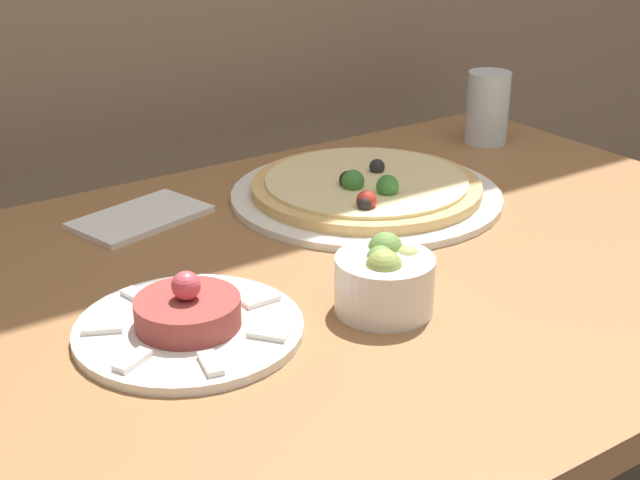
% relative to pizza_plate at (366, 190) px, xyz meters
% --- Properties ---
extents(dining_table, '(1.21, 0.81, 0.74)m').
position_rel_pizza_plate_xyz_m(dining_table, '(-0.15, -0.16, -0.11)').
color(dining_table, olive).
rests_on(dining_table, ground_plane).
extents(pizza_plate, '(0.38, 0.38, 0.05)m').
position_rel_pizza_plate_xyz_m(pizza_plate, '(0.00, 0.00, 0.00)').
color(pizza_plate, white).
rests_on(pizza_plate, dining_table).
extents(tartare_plate, '(0.23, 0.23, 0.07)m').
position_rel_pizza_plate_xyz_m(tartare_plate, '(-0.38, -0.20, -0.00)').
color(tartare_plate, white).
rests_on(tartare_plate, dining_table).
extents(small_bowl, '(0.11, 0.11, 0.08)m').
position_rel_pizza_plate_xyz_m(small_bowl, '(-0.18, -0.27, 0.02)').
color(small_bowl, white).
rests_on(small_bowl, dining_table).
extents(drinking_glass, '(0.07, 0.07, 0.12)m').
position_rel_pizza_plate_xyz_m(drinking_glass, '(0.32, 0.10, 0.05)').
color(drinking_glass, silver).
rests_on(drinking_glass, dining_table).
extents(napkin, '(0.19, 0.14, 0.01)m').
position_rel_pizza_plate_xyz_m(napkin, '(-0.29, 0.11, -0.01)').
color(napkin, white).
rests_on(napkin, dining_table).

